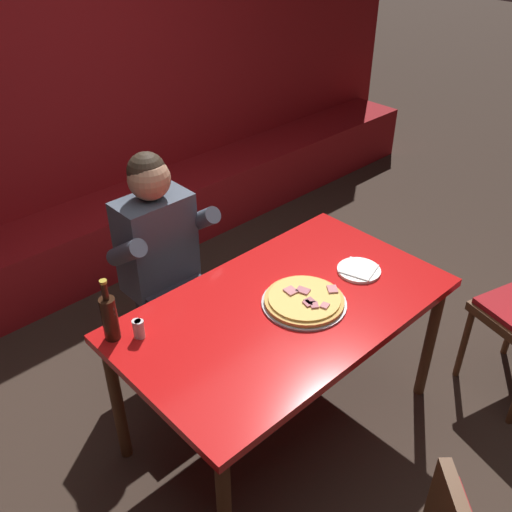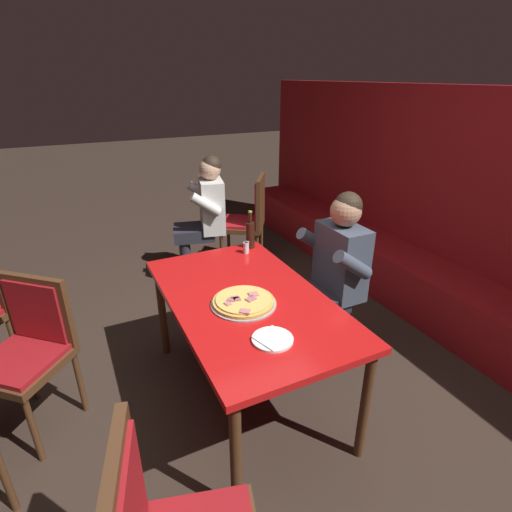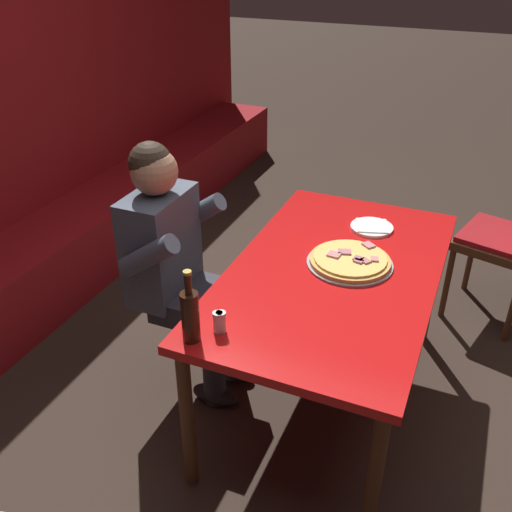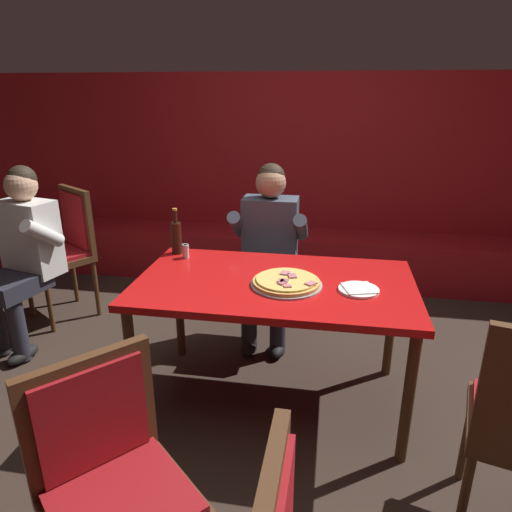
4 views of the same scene
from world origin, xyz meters
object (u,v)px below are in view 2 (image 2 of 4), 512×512
Objects in this scene: dining_chair_near_right at (28,345)px; diner_standing_companion at (204,213)px; pizza at (244,302)px; dining_chair_by_booth at (249,216)px; shaker_black_pepper at (247,248)px; shaker_parmesan at (246,248)px; beer_bottle at (250,234)px; main_dining_table at (247,308)px; diner_seated_blue_shirt at (330,273)px; plate_white_paper at (272,339)px.

diner_standing_companion is (-1.40, 1.56, 0.15)m from dining_chair_near_right.
dining_chair_by_booth is (-1.84, 0.89, -0.18)m from pizza.
diner_standing_companion is (-1.19, 0.07, -0.10)m from shaker_black_pepper.
diner_standing_companion is (-1.19, 0.08, -0.10)m from shaker_parmesan.
pizza is at bearing -27.91° from beer_bottle.
diner_seated_blue_shirt reaches higher than main_dining_table.
main_dining_table is 1.18× the size of diner_standing_companion.
main_dining_table is at bearing 72.64° from dining_chair_near_right.
plate_white_paper is 0.22× the size of dining_chair_near_right.
shaker_parmesan is at bearing -3.89° from diner_standing_companion.
plate_white_paper is at bearing -19.85° from beer_bottle.
beer_bottle reaches higher than dining_chair_by_booth.
dining_chair_near_right reaches higher than shaker_parmesan.
shaker_parmesan and shaker_black_pepper have the same top height.
diner_standing_companion reaches higher than beer_bottle.
beer_bottle is at bearing -0.15° from diner_standing_companion.
dining_chair_near_right is at bearing -97.22° from diner_seated_blue_shirt.
plate_white_paper is 0.16× the size of diner_seated_blue_shirt.
dining_chair_by_booth is at bearing 124.07° from dining_chair_near_right.
pizza is 4.43× the size of shaker_parmesan.
diner_seated_blue_shirt is (0.53, 0.37, -0.17)m from beer_bottle.
dining_chair_by_booth reaches higher than shaker_parmesan.
pizza is at bearing -25.59° from shaker_parmesan.
plate_white_paper is 2.44× the size of shaker_parmesan.
diner_seated_blue_shirt is (0.46, 0.44, -0.10)m from shaker_black_pepper.
diner_seated_blue_shirt is 1.24× the size of dining_chair_by_booth.
main_dining_table is at bearing -25.52° from dining_chair_by_booth.
plate_white_paper is at bearing -17.86° from shaker_black_pepper.
dining_chair_near_right is at bearing -48.03° from diner_standing_companion.
shaker_parmesan is at bearing -135.21° from diner_seated_blue_shirt.
main_dining_table is 1.28m from dining_chair_near_right.
dining_chair_by_booth is (-1.10, 0.50, -0.27)m from beer_bottle.
shaker_black_pepper is (-0.59, 0.27, 0.11)m from main_dining_table.
diner_seated_blue_shirt is (-0.58, 0.77, -0.06)m from plate_white_paper.
diner_standing_companion is at bearing 167.95° from pizza.
main_dining_table is 0.72m from diner_seated_blue_shirt.
pizza reaches higher than main_dining_table.
dining_chair_near_right is (0.21, -1.48, -0.25)m from shaker_black_pepper.
pizza is 0.38m from plate_white_paper.
diner_seated_blue_shirt is 1.64m from dining_chair_by_booth.
diner_seated_blue_shirt is at bearing 100.80° from main_dining_table.
main_dining_table is at bearing -10.96° from diner_standing_companion.
beer_bottle is at bearing 160.15° from plate_white_paper.
main_dining_table is at bearing -24.23° from shaker_parmesan.
main_dining_table is at bearing -24.78° from shaker_black_pepper.
diner_seated_blue_shirt is at bearing -4.74° from dining_chair_by_booth.
diner_standing_companion is (-0.01, -0.50, 0.11)m from dining_chair_by_booth.
diner_standing_companion reaches higher than plate_white_paper.
plate_white_paper reaches higher than main_dining_table.
plate_white_paper is at bearing -17.48° from shaker_parmesan.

